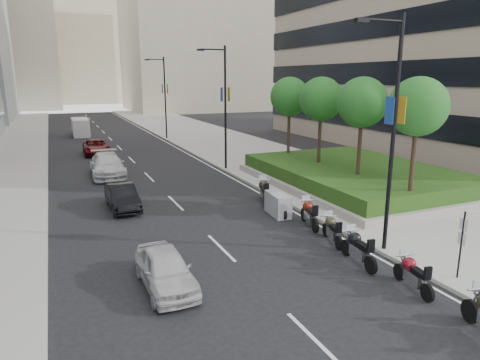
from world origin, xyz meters
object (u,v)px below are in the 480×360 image
motorcycle_1 (413,274)px  car_a (165,269)px  car_c (107,165)px  motorcycle_5 (278,204)px  car_b (122,197)px  parking_sign (462,241)px  motorcycle_4 (309,214)px  lamp_post_0 (391,125)px  motorcycle_2 (358,248)px  lamp_post_1 (223,102)px  lamp_post_2 (164,94)px  motorcycle_3 (332,230)px  car_d (96,147)px  delivery_van (81,128)px  motorcycle_6 (264,191)px

motorcycle_1 → car_a: size_ratio=0.54×
car_c → motorcycle_5: bearing=-59.8°
motorcycle_1 → car_b: size_ratio=0.53×
parking_sign → car_c: bearing=112.5°
motorcycle_4 → motorcycle_5: size_ratio=1.15×
car_b → car_c: (0.24, 8.41, 0.15)m
lamp_post_0 → car_a: lamp_post_0 is taller
motorcycle_2 → motorcycle_5: (0.06, 6.30, -0.05)m
car_a → car_c: 17.93m
lamp_post_1 → car_c: bearing=169.6°
lamp_post_2 → motorcycle_3: 33.65m
lamp_post_1 → car_b: (-8.49, -6.90, -4.43)m
parking_sign → motorcycle_2: parking_sign is taller
motorcycle_1 → parking_sign: bearing=-85.3°
motorcycle_1 → lamp_post_0: bearing=-12.5°
motorcycle_1 → car_c: car_c is taller
lamp_post_1 → parking_sign: bearing=-88.1°
car_c → car_d: 9.59m
lamp_post_1 → lamp_post_2: 18.00m
lamp_post_2 → car_d: (-8.08, -6.91, -4.40)m
car_b → delivery_van: bearing=88.7°
lamp_post_1 → car_a: 19.03m
car_c → lamp_post_0: bearing=-63.9°
lamp_post_2 → car_b: size_ratio=2.32×
motorcycle_6 → delivery_van: 34.74m
lamp_post_0 → parking_sign: lamp_post_0 is taller
car_b → car_d: size_ratio=0.81×
lamp_post_0 → motorcycle_2: 4.73m
car_c → delivery_van: (-0.25, 23.53, 0.16)m
lamp_post_2 → delivery_van: bearing=140.3°
motorcycle_3 → car_d: bearing=29.5°
lamp_post_2 → motorcycle_5: lamp_post_2 is taller
motorcycle_3 → car_b: 11.16m
car_a → motorcycle_2: bearing=-9.2°
motorcycle_5 → car_a: car_a is taller
parking_sign → motorcycle_5: bearing=103.6°
motorcycle_4 → motorcycle_6: bearing=16.6°
motorcycle_6 → lamp_post_1: bearing=11.7°
lamp_post_0 → motorcycle_2: lamp_post_0 is taller
motorcycle_5 → car_c: car_c is taller
motorcycle_4 → delivery_van: delivery_van is taller
motorcycle_6 → car_a: (-7.42, -7.51, -0.01)m
motorcycle_1 → delivery_van: 45.44m
motorcycle_4 → car_b: car_b is taller
parking_sign → motorcycle_3: 5.09m
motorcycle_1 → lamp_post_1: bearing=7.1°
lamp_post_0 → lamp_post_2: size_ratio=1.00×
motorcycle_6 → car_c: size_ratio=0.44×
motorcycle_6 → car_d: car_d is taller
car_d → motorcycle_4: bearing=-72.3°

